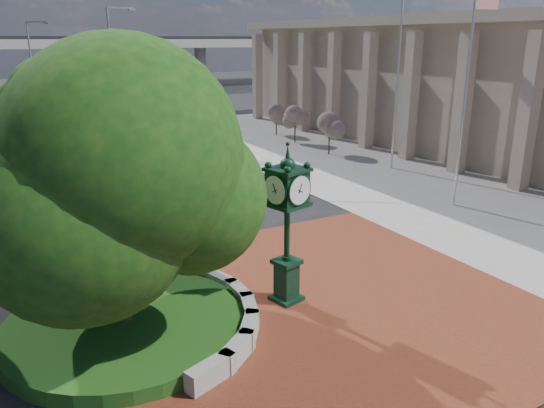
{
  "coord_description": "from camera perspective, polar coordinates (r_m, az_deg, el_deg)",
  "views": [
    {
      "loc": [
        -7.54,
        -12.29,
        7.22
      ],
      "look_at": [
        0.11,
        1.5,
        2.28
      ],
      "focal_mm": 35.0,
      "sensor_mm": 36.0,
      "label": 1
    }
  ],
  "objects": [
    {
      "name": "flagpole_a",
      "position": [
        24.36,
        20.07,
        11.0
      ],
      "size": [
        1.51,
        0.17,
        9.64
      ],
      "color": "silver",
      "rests_on": "ground"
    },
    {
      "name": "tree_street",
      "position": [
        30.76,
        -22.43,
        8.67
      ],
      "size": [
        4.4,
        4.4,
        5.45
      ],
      "color": "#38281C",
      "rests_on": "ground"
    },
    {
      "name": "post_clock",
      "position": [
        14.5,
        1.63,
        -1.58
      ],
      "size": [
        1.12,
        1.12,
        4.56
      ],
      "color": "black",
      "rests_on": "ground"
    },
    {
      "name": "shrub_near",
      "position": [
        34.43,
        6.21,
        7.89
      ],
      "size": [
        1.2,
        1.2,
        2.2
      ],
      "color": "#38281C",
      "rests_on": "ground"
    },
    {
      "name": "shrub_far",
      "position": [
        41.27,
        0.47,
        9.56
      ],
      "size": [
        1.2,
        1.2,
        2.2
      ],
      "color": "#38281C",
      "rests_on": "ground"
    },
    {
      "name": "ground",
      "position": [
        16.13,
        2.26,
        -9.21
      ],
      "size": [
        200.0,
        200.0,
        0.0
      ],
      "primitive_type": "plane",
      "color": "black",
      "rests_on": "ground"
    },
    {
      "name": "overpass",
      "position": [
        82.62,
        -24.89,
        15.39
      ],
      "size": [
        90.0,
        12.0,
        7.5
      ],
      "color": "#9E9B93",
      "rests_on": "ground"
    },
    {
      "name": "planter_wall",
      "position": [
        14.93,
        -6.8,
        -10.49
      ],
      "size": [
        2.96,
        6.77,
        0.54
      ],
      "color": "#9E9B93",
      "rests_on": "ground"
    },
    {
      "name": "flagpole_b",
      "position": [
        30.79,
        13.39,
        13.65
      ],
      "size": [
        1.66,
        0.19,
        10.63
      ],
      "color": "silver",
      "rests_on": "ground"
    },
    {
      "name": "street_lamp_far",
      "position": [
        51.36,
        -24.2,
        13.5
      ],
      "size": [
        1.81,
        0.95,
        8.6
      ],
      "color": "slate",
      "rests_on": "ground"
    },
    {
      "name": "shrub_mid",
      "position": [
        38.27,
        2.5,
        8.93
      ],
      "size": [
        1.2,
        1.2,
        2.2
      ],
      "color": "#38281C",
      "rests_on": "ground"
    },
    {
      "name": "civic_building",
      "position": [
        39.6,
        23.48,
        11.82
      ],
      "size": [
        17.35,
        44.0,
        8.6
      ],
      "color": "tan",
      "rests_on": "ground"
    },
    {
      "name": "street_lamp_near",
      "position": [
        39.81,
        -16.54,
        14.14
      ],
      "size": [
        2.08,
        0.35,
        9.27
      ],
      "color": "slate",
      "rests_on": "ground"
    },
    {
      "name": "parked_car",
      "position": [
        48.95,
        -18.32,
        9.01
      ],
      "size": [
        3.06,
        5.08,
        1.62
      ],
      "primitive_type": "imported",
      "rotation": [
        0.0,
        0.0,
        0.26
      ],
      "color": "#530B18",
      "rests_on": "ground"
    },
    {
      "name": "sidewalk",
      "position": [
        33.21,
        17.15,
        4.1
      ],
      "size": [
        20.0,
        50.0,
        0.04
      ],
      "primitive_type": "cube",
      "color": "#9E9B93",
      "rests_on": "ground"
    },
    {
      "name": "plaza",
      "position": [
        15.37,
        4.23,
        -10.59
      ],
      "size": [
        12.0,
        12.0,
        0.04
      ],
      "primitive_type": "cube",
      "color": "maroon",
      "rests_on": "ground"
    },
    {
      "name": "tree_planter",
      "position": [
        13.03,
        -16.7,
        1.09
      ],
      "size": [
        5.2,
        5.2,
        6.33
      ],
      "color": "#38281C",
      "rests_on": "ground"
    },
    {
      "name": "grass_bed",
      "position": [
        14.38,
        -15.46,
        -12.51
      ],
      "size": [
        6.1,
        6.1,
        0.4
      ],
      "primitive_type": "cylinder",
      "color": "#1A4213",
      "rests_on": "ground"
    }
  ]
}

